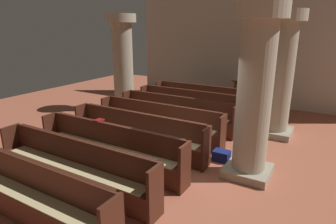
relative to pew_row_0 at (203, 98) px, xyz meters
The scene contains 17 objects.
ground_plane 4.28m from the pew_row_0, 73.75° to the right, with size 19.20×19.20×0.00m, color #AD5B42.
back_wall 2.91m from the pew_row_0, 59.35° to the left, with size 10.00×0.16×4.50m, color beige.
pew_row_0 is the anchor object (origin of this frame).
pew_row_1 1.03m from the pew_row_0, 90.00° to the right, with size 3.84×0.46×0.97m.
pew_row_2 2.06m from the pew_row_0, 90.00° to the right, with size 3.84×0.46×0.97m.
pew_row_3 3.09m from the pew_row_0, 90.00° to the right, with size 3.84×0.47×0.97m.
pew_row_4 4.12m from the pew_row_0, 90.00° to the right, with size 3.84×0.46×0.97m.
pew_row_5 5.15m from the pew_row_0, 90.00° to the right, with size 3.84×0.46×0.97m.
pew_row_6 6.18m from the pew_row_0, 90.00° to the right, with size 3.84×0.47×0.97m.
pew_row_7 7.21m from the pew_row_0, 90.00° to the right, with size 3.84×0.46×0.97m.
pillar_aisle_side 3.28m from the pew_row_0, 22.49° to the right, with size 1.07×1.07×3.50m.
pillar_far_side 3.26m from the pew_row_0, 156.17° to the right, with size 1.07×1.07×3.50m.
pillar_aisle_rear 5.00m from the pew_row_0, 54.78° to the right, with size 1.00×1.00×3.50m.
lectern 1.57m from the pew_row_0, 52.91° to the left, with size 0.48×0.45×1.08m.
hymn_book 5.01m from the pew_row_0, 95.11° to the right, with size 0.16×0.21×0.04m, color maroon.
kneeler_box_red 2.26m from the pew_row_0, 14.62° to the right, with size 0.36×0.28×0.25m, color maroon.
kneeler_box_navy 4.16m from the pew_row_0, 60.12° to the right, with size 0.38×0.29×0.25m, color navy.
Camera 1 is at (2.90, -5.48, 3.06)m, focal length 30.55 mm.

